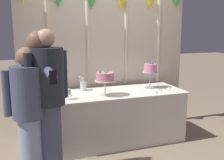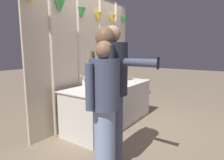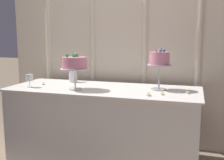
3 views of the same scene
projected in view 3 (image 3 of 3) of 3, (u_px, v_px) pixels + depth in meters
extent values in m
cube|color=beige|center=(117.00, 41.00, 3.32)|extent=(2.84, 0.04, 2.55)
cylinder|color=beige|center=(49.00, 41.00, 3.57)|extent=(0.06, 0.06, 2.55)
cylinder|color=beige|center=(93.00, 41.00, 3.39)|extent=(0.06, 0.06, 2.55)
cylinder|color=beige|center=(145.00, 41.00, 3.20)|extent=(0.06, 0.06, 2.55)
cylinder|color=beige|center=(199.00, 42.00, 3.02)|extent=(0.08, 0.08, 2.55)
cube|color=white|center=(103.00, 124.00, 2.95)|extent=(1.99, 0.74, 0.77)
cube|color=white|center=(103.00, 89.00, 2.88)|extent=(2.04, 0.79, 0.01)
cylinder|color=silver|center=(75.00, 89.00, 2.80)|extent=(0.14, 0.14, 0.01)
cylinder|color=silver|center=(75.00, 79.00, 2.78)|extent=(0.02, 0.02, 0.20)
cylinder|color=silver|center=(75.00, 69.00, 2.76)|extent=(0.30, 0.30, 0.01)
cylinder|color=pink|center=(75.00, 63.00, 2.75)|extent=(0.25, 0.25, 0.11)
sphere|color=#DB333D|center=(78.00, 56.00, 2.72)|extent=(0.02, 0.02, 0.02)
sphere|color=green|center=(76.00, 55.00, 2.76)|extent=(0.04, 0.04, 0.04)
sphere|color=green|center=(67.00, 55.00, 2.75)|extent=(0.04, 0.04, 0.04)
cone|color=green|center=(73.00, 55.00, 2.71)|extent=(0.03, 0.03, 0.05)
cylinder|color=#B2B2B7|center=(159.00, 89.00, 2.78)|extent=(0.16, 0.16, 0.01)
cylinder|color=#B2B2B7|center=(159.00, 77.00, 2.76)|extent=(0.02, 0.02, 0.24)
cylinder|color=#B2B2B7|center=(159.00, 65.00, 2.74)|extent=(0.25, 0.25, 0.01)
cylinder|color=pink|center=(160.00, 58.00, 2.73)|extent=(0.20, 0.20, 0.13)
sphere|color=blue|center=(164.00, 50.00, 2.70)|extent=(0.03, 0.03, 0.03)
cone|color=#DB333D|center=(161.00, 50.00, 2.74)|extent=(0.03, 0.03, 0.04)
cone|color=#DB333D|center=(156.00, 50.00, 2.74)|extent=(0.02, 0.02, 0.03)
cone|color=#DB333D|center=(157.00, 51.00, 2.70)|extent=(0.02, 0.02, 0.03)
sphere|color=#2DB2B7|center=(160.00, 50.00, 2.68)|extent=(0.03, 0.03, 0.03)
cylinder|color=silver|center=(30.00, 87.00, 2.92)|extent=(0.06, 0.06, 0.00)
cylinder|color=silver|center=(30.00, 84.00, 2.92)|extent=(0.01, 0.01, 0.07)
cylinder|color=silver|center=(29.00, 77.00, 2.91)|extent=(0.07, 0.07, 0.07)
cylinder|color=silver|center=(73.00, 77.00, 3.24)|extent=(0.10, 0.10, 0.13)
sphere|color=silver|center=(75.00, 68.00, 3.25)|extent=(0.03, 0.03, 0.03)
sphere|color=silver|center=(75.00, 66.00, 3.28)|extent=(0.04, 0.04, 0.04)
sphere|color=silver|center=(70.00, 67.00, 3.20)|extent=(0.03, 0.03, 0.03)
sphere|color=silver|center=(74.00, 70.00, 3.24)|extent=(0.02, 0.02, 0.02)
sphere|color=#CC9EC6|center=(67.00, 69.00, 3.21)|extent=(0.02, 0.02, 0.02)
sphere|color=#E5C666|center=(72.00, 65.00, 3.27)|extent=(0.04, 0.04, 0.04)
cylinder|color=beige|center=(43.00, 84.00, 3.06)|extent=(0.04, 0.04, 0.01)
sphere|color=#F9CC4C|center=(43.00, 83.00, 3.06)|extent=(0.01, 0.01, 0.01)
cylinder|color=beige|center=(148.00, 95.00, 2.50)|extent=(0.05, 0.05, 0.02)
sphere|color=#F9CC4C|center=(149.00, 93.00, 2.50)|extent=(0.01, 0.01, 0.01)
cylinder|color=beige|center=(162.00, 94.00, 2.54)|extent=(0.04, 0.04, 0.02)
sphere|color=#F9CC4C|center=(162.00, 92.00, 2.54)|extent=(0.01, 0.01, 0.01)
cylinder|color=beige|center=(188.00, 93.00, 2.59)|extent=(0.04, 0.04, 0.02)
sphere|color=#F9CC4C|center=(188.00, 91.00, 2.58)|extent=(0.01, 0.01, 0.01)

